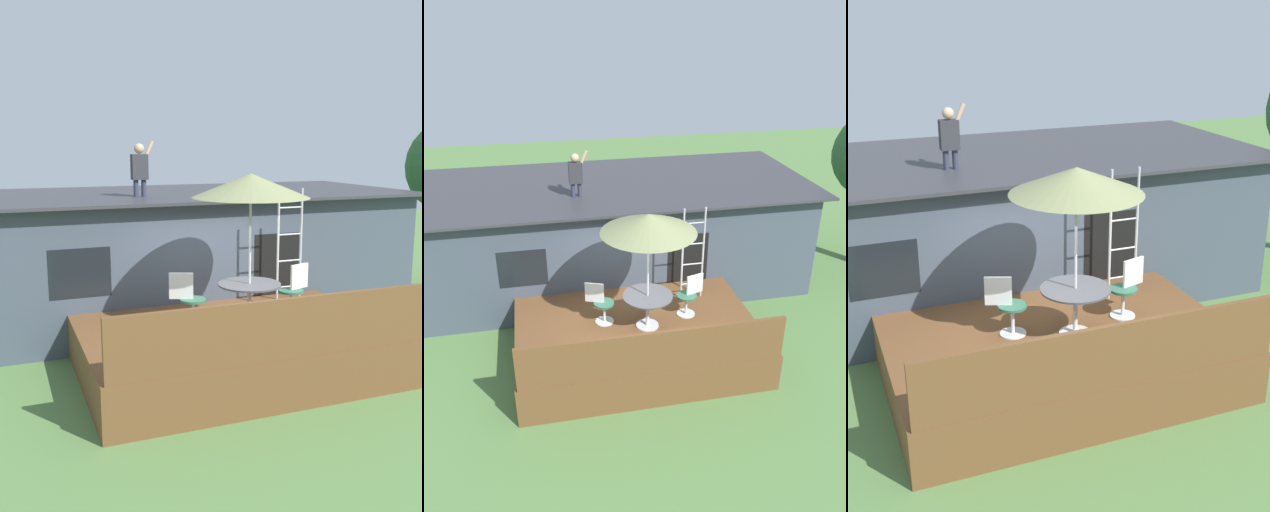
{
  "view_description": "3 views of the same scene",
  "coord_description": "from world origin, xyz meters",
  "views": [
    {
      "loc": [
        -3.62,
        -8.42,
        3.8
      ],
      "look_at": [
        -0.13,
        0.75,
        1.87
      ],
      "focal_mm": 40.03,
      "sensor_mm": 36.0,
      "label": 1
    },
    {
      "loc": [
        -1.92,
        -9.04,
        6.95
      ],
      "look_at": [
        0.15,
        0.85,
        1.99
      ],
      "focal_mm": 36.24,
      "sensor_mm": 36.0,
      "label": 2
    },
    {
      "loc": [
        -3.27,
        -8.23,
        5.41
      ],
      "look_at": [
        0.34,
        0.85,
        1.68
      ],
      "focal_mm": 46.42,
      "sensor_mm": 36.0,
      "label": 3
    }
  ],
  "objects": [
    {
      "name": "patio_umbrella",
      "position": [
        0.21,
        -0.12,
        3.15
      ],
      "size": [
        1.9,
        1.9,
        2.54
      ],
      "color": "silver",
      "rests_on": "deck"
    },
    {
      "name": "deck",
      "position": [
        0.0,
        0.0,
        0.4
      ],
      "size": [
        5.09,
        3.43,
        0.8
      ],
      "primitive_type": "cube",
      "color": "brown",
      "rests_on": "ground"
    },
    {
      "name": "house",
      "position": [
        0.0,
        3.6,
        1.39
      ],
      "size": [
        10.5,
        4.5,
        2.76
      ],
      "color": "#424C5B",
      "rests_on": "ground"
    },
    {
      "name": "patio_table",
      "position": [
        0.21,
        -0.12,
        1.39
      ],
      "size": [
        1.04,
        1.04,
        0.74
      ],
      "color": "silver",
      "rests_on": "deck"
    },
    {
      "name": "deck_railing",
      "position": [
        0.0,
        -1.67,
        1.25
      ],
      "size": [
        4.99,
        0.08,
        0.9
      ],
      "primitive_type": "cube",
      "color": "brown",
      "rests_on": "deck"
    },
    {
      "name": "ground_plane",
      "position": [
        0.0,
        0.0,
        0.0
      ],
      "size": [
        40.0,
        40.0,
        0.0
      ],
      "primitive_type": "plane",
      "color": "#567F42"
    },
    {
      "name": "patio_chair_left",
      "position": [
        -0.72,
        0.24,
        1.26
      ],
      "size": [
        0.6,
        0.44,
        0.92
      ],
      "rotation": [
        0.0,
        0.0,
        -0.37
      ],
      "color": "silver",
      "rests_on": "deck"
    },
    {
      "name": "person_figure",
      "position": [
        -0.87,
        2.79,
        3.37
      ],
      "size": [
        0.47,
        0.2,
        1.11
      ],
      "color": "#33384C",
      "rests_on": "house"
    },
    {
      "name": "step_ladder",
      "position": [
        1.47,
        0.85,
        1.9
      ],
      "size": [
        0.52,
        0.04,
        2.2
      ],
      "color": "silver",
      "rests_on": "deck"
    },
    {
      "name": "patio_chair_right",
      "position": [
        1.22,
        0.18,
        1.26
      ],
      "size": [
        0.61,
        0.44,
        0.92
      ],
      "rotation": [
        0.0,
        0.0,
        -2.85
      ],
      "color": "silver",
      "rests_on": "deck"
    }
  ]
}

